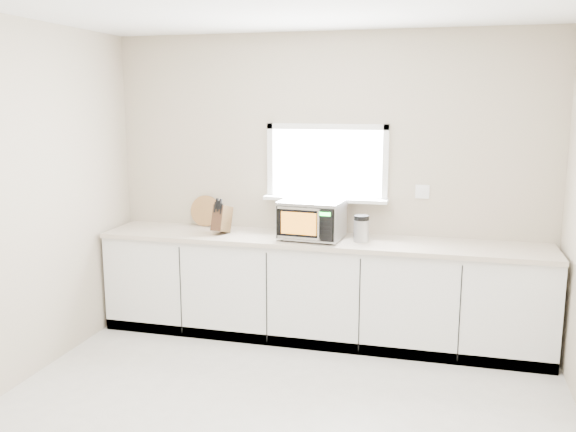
% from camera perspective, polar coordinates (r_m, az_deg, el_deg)
% --- Properties ---
extents(back_wall, '(4.00, 0.17, 2.70)m').
position_cam_1_polar(back_wall, '(5.54, 3.67, 3.06)').
color(back_wall, '#B4AC8F').
rests_on(back_wall, ground).
extents(cabinets, '(3.92, 0.60, 0.88)m').
position_cam_1_polar(cabinets, '(5.46, 2.95, -6.99)').
color(cabinets, white).
rests_on(cabinets, ground).
extents(countertop, '(3.92, 0.64, 0.04)m').
position_cam_1_polar(countertop, '(5.33, 2.97, -2.30)').
color(countertop, beige).
rests_on(countertop, cabinets).
extents(microwave, '(0.55, 0.47, 0.34)m').
position_cam_1_polar(microwave, '(5.26, 2.24, -0.28)').
color(microwave, black).
rests_on(microwave, countertop).
extents(knife_block, '(0.15, 0.25, 0.33)m').
position_cam_1_polar(knife_block, '(5.51, -6.21, -0.21)').
color(knife_block, '#3F2C16').
rests_on(knife_block, countertop).
extents(cutting_board, '(0.29, 0.07, 0.29)m').
position_cam_1_polar(cutting_board, '(5.87, -7.74, 0.48)').
color(cutting_board, olive).
rests_on(cutting_board, countertop).
extents(coffee_grinder, '(0.15, 0.15, 0.23)m').
position_cam_1_polar(coffee_grinder, '(5.21, 6.87, -1.15)').
color(coffee_grinder, '#B0B2B7').
rests_on(coffee_grinder, countertop).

